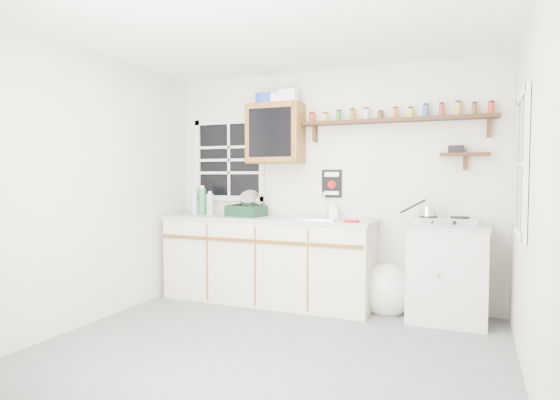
{
  "coord_description": "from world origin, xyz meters",
  "views": [
    {
      "loc": [
        1.46,
        -3.28,
        1.37
      ],
      "look_at": [
        -0.13,
        0.55,
        1.15
      ],
      "focal_mm": 30.0,
      "sensor_mm": 36.0,
      "label": 1
    }
  ],
  "objects": [
    {
      "name": "upper_cabinet",
      "position": [
        -0.55,
        1.44,
        1.82
      ],
      "size": [
        0.6,
        0.32,
        0.65
      ],
      "color": "brown",
      "rests_on": "wall_back"
    },
    {
      "name": "main_cabinet",
      "position": [
        -0.58,
        1.3,
        0.46
      ],
      "size": [
        2.31,
        0.63,
        0.92
      ],
      "color": "beige",
      "rests_on": "floor"
    },
    {
      "name": "trash_bag",
      "position": [
        0.68,
        1.38,
        0.23
      ],
      "size": [
        0.47,
        0.42,
        0.53
      ],
      "color": "silver",
      "rests_on": "floor"
    },
    {
      "name": "soap_bottle",
      "position": [
        0.1,
        1.47,
        1.01
      ],
      "size": [
        0.11,
        0.11,
        0.19
      ],
      "primitive_type": "imported",
      "rotation": [
        0.0,
        0.0,
        0.29
      ],
      "color": "white",
      "rests_on": "main_cabinet"
    },
    {
      "name": "dish_rack",
      "position": [
        -0.83,
        1.32,
        1.01
      ],
      "size": [
        0.43,
        0.35,
        0.29
      ],
      "rotation": [
        0.0,
        0.0,
        -0.17
      ],
      "color": "black",
      "rests_on": "main_cabinet"
    },
    {
      "name": "hotplate",
      "position": [
        1.21,
        1.3,
        0.95
      ],
      "size": [
        0.58,
        0.35,
        0.08
      ],
      "rotation": [
        0.0,
        0.0,
        0.1
      ],
      "color": "silver",
      "rests_on": "right_cabinet"
    },
    {
      "name": "window_right",
      "position": [
        1.79,
        0.55,
        1.45
      ],
      "size": [
        0.03,
        0.78,
        1.08
      ],
      "color": "black",
      "rests_on": "wall_back"
    },
    {
      "name": "saucepan",
      "position": [
        1.07,
        1.31,
        1.03
      ],
      "size": [
        0.37,
        0.25,
        0.17
      ],
      "rotation": [
        0.0,
        0.0,
        -0.59
      ],
      "color": "silver",
      "rests_on": "hotplate"
    },
    {
      "name": "sink",
      "position": [
        -0.05,
        1.3,
        0.93
      ],
      "size": [
        0.52,
        0.44,
        0.29
      ],
      "color": "silver",
      "rests_on": "main_cabinet"
    },
    {
      "name": "room",
      "position": [
        0.0,
        0.0,
        1.25
      ],
      "size": [
        3.64,
        3.24,
        2.54
      ],
      "color": "#59595C",
      "rests_on": "ground"
    },
    {
      "name": "spice_shelf",
      "position": [
        0.73,
        1.51,
        1.93
      ],
      "size": [
        1.91,
        0.18,
        0.35
      ],
      "color": "black",
      "rests_on": "wall_back"
    },
    {
      "name": "upper_cabinet_clutter",
      "position": [
        -0.56,
        1.44,
        2.21
      ],
      "size": [
        0.48,
        0.24,
        0.14
      ],
      "color": "#1A3EAE",
      "rests_on": "upper_cabinet"
    },
    {
      "name": "right_cabinet",
      "position": [
        1.25,
        1.32,
        0.46
      ],
      "size": [
        0.73,
        0.57,
        0.91
      ],
      "color": "#B4B4AD",
      "rests_on": "floor"
    },
    {
      "name": "secondary_shelf",
      "position": [
        1.36,
        1.52,
        1.58
      ],
      "size": [
        0.45,
        0.16,
        0.24
      ],
      "color": "black",
      "rests_on": "wall_back"
    },
    {
      "name": "water_bottles",
      "position": [
        -1.43,
        1.35,
        1.07
      ],
      "size": [
        0.27,
        0.1,
        0.33
      ],
      "color": "#A2B5BE",
      "rests_on": "main_cabinet"
    },
    {
      "name": "warning_sign",
      "position": [
        0.05,
        1.59,
        1.28
      ],
      "size": [
        0.22,
        0.02,
        0.3
      ],
      "color": "black",
      "rests_on": "wall_back"
    },
    {
      "name": "window_back",
      "position": [
        -1.2,
        1.59,
        1.55
      ],
      "size": [
        0.93,
        0.03,
        0.98
      ],
      "color": "black",
      "rests_on": "wall_back"
    },
    {
      "name": "rag",
      "position": [
        0.39,
        1.1,
        0.93
      ],
      "size": [
        0.13,
        0.11,
        0.02
      ],
      "primitive_type": "cube",
      "rotation": [
        0.0,
        0.0,
        -0.03
      ],
      "color": "maroon",
      "rests_on": "main_cabinet"
    }
  ]
}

